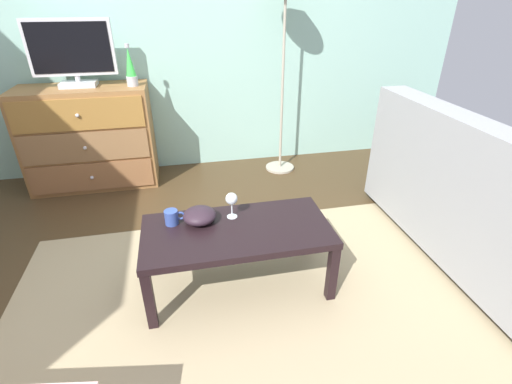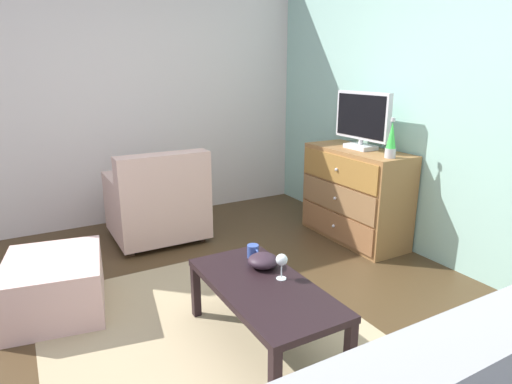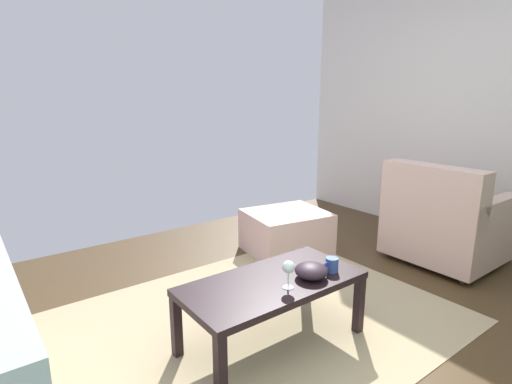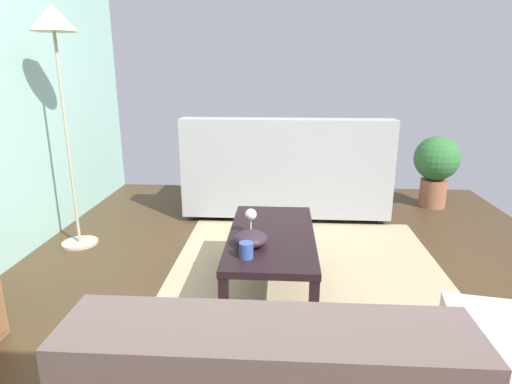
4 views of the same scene
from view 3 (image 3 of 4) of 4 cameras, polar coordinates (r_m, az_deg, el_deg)
name	(u,v)px [view 3 (image 3 of 4)]	position (r m, az deg, el deg)	size (l,w,h in m)	color
ground_plane	(293,331)	(2.68, 5.32, -19.05)	(5.46, 4.40, 0.05)	#43311C
wall_plain_left	(500,98)	(4.36, 31.35, 11.31)	(0.12, 4.40, 2.78)	silver
area_rug	(249,323)	(2.69, -1.02, -18.16)	(2.60, 1.90, 0.01)	tan
coffee_table	(272,288)	(2.34, 2.34, -13.45)	(1.05, 0.51, 0.40)	black
wine_glass	(289,268)	(2.19, 4.65, -10.70)	(0.07, 0.07, 0.16)	silver
mug	(332,265)	(2.45, 10.69, -10.13)	(0.11, 0.08, 0.08)	#364D99
bowl_decorative	(311,271)	(2.35, 7.86, -11.02)	(0.19, 0.19, 0.09)	#2D1E28
armchair	(444,222)	(3.81, 25.22, -3.94)	(0.80, 0.83, 0.88)	#332319
ottoman	(286,232)	(3.74, 4.31, -5.63)	(0.70, 0.60, 0.38)	beige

